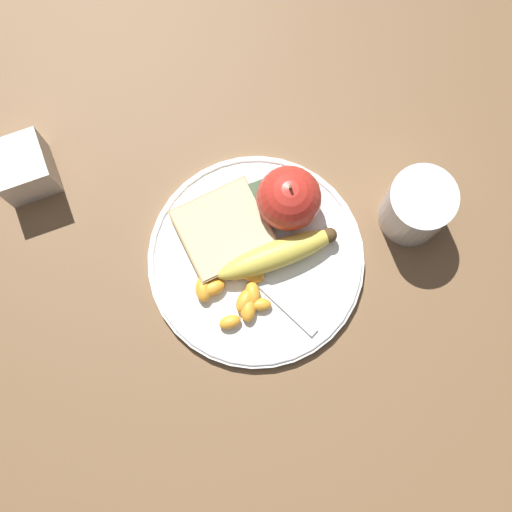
{
  "coord_description": "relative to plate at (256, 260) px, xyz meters",
  "views": [
    {
      "loc": [
        0.06,
        0.17,
        0.9
      ],
      "look_at": [
        0.0,
        0.0,
        0.03
      ],
      "focal_mm": 50.0,
      "sensor_mm": 36.0,
      "label": 1
    }
  ],
  "objects": [
    {
      "name": "plate",
      "position": [
        0.0,
        0.0,
        0.0
      ],
      "size": [
        0.28,
        0.28,
        0.01
      ],
      "color": "white",
      "rests_on": "ground_plane"
    },
    {
      "name": "banana",
      "position": [
        -0.03,
        0.01,
        0.02
      ],
      "size": [
        0.16,
        0.04,
        0.04
      ],
      "color": "#E0CC4C",
      "rests_on": "plate"
    },
    {
      "name": "orange_segment_2",
      "position": [
        0.01,
        0.02,
        0.01
      ],
      "size": [
        0.04,
        0.03,
        0.02
      ],
      "color": "#F9A32D",
      "rests_on": "plate"
    },
    {
      "name": "condiment_caddy",
      "position": [
        0.24,
        -0.21,
        0.03
      ],
      "size": [
        0.07,
        0.07,
        0.07
      ],
      "color": "silver",
      "rests_on": "ground_plane"
    },
    {
      "name": "juice_glass",
      "position": [
        -0.21,
        0.01,
        0.03
      ],
      "size": [
        0.08,
        0.08,
        0.09
      ],
      "color": "silver",
      "rests_on": "ground_plane"
    },
    {
      "name": "orange_segment_5",
      "position": [
        0.03,
        0.06,
        0.01
      ],
      "size": [
        0.03,
        0.04,
        0.02
      ],
      "color": "#F9A32D",
      "rests_on": "plate"
    },
    {
      "name": "ground_plane",
      "position": [
        0.0,
        0.0,
        -0.01
      ],
      "size": [
        3.0,
        3.0,
        0.0
      ],
      "primitive_type": "plane",
      "color": "brown"
    },
    {
      "name": "orange_segment_8",
      "position": [
        0.03,
        0.05,
        0.01
      ],
      "size": [
        0.04,
        0.04,
        0.02
      ],
      "color": "#F9A32D",
      "rests_on": "plate"
    },
    {
      "name": "bread_slice",
      "position": [
        0.03,
        -0.05,
        0.02
      ],
      "size": [
        0.12,
        0.11,
        0.02
      ],
      "color": "#AB8751",
      "rests_on": "plate"
    },
    {
      "name": "fork",
      "position": [
        0.01,
        0.02,
        0.01
      ],
      "size": [
        0.1,
        0.17,
        0.0
      ],
      "rotation": [
        0.0,
        0.0,
        11.45
      ],
      "color": "silver",
      "rests_on": "plate"
    },
    {
      "name": "apple",
      "position": [
        -0.06,
        -0.05,
        0.04
      ],
      "size": [
        0.08,
        0.08,
        0.09
      ],
      "color": "red",
      "rests_on": "plate"
    },
    {
      "name": "orange_segment_0",
      "position": [
        0.02,
        0.04,
        0.01
      ],
      "size": [
        0.03,
        0.04,
        0.02
      ],
      "color": "#F9A32D",
      "rests_on": "plate"
    },
    {
      "name": "orange_segment_1",
      "position": [
        0.06,
        0.07,
        0.01
      ],
      "size": [
        0.03,
        0.02,
        0.02
      ],
      "color": "#F9A32D",
      "rests_on": "plate"
    },
    {
      "name": "orange_segment_3",
      "position": [
        0.02,
        0.06,
        0.01
      ],
      "size": [
        0.03,
        0.02,
        0.02
      ],
      "color": "#F9A32D",
      "rests_on": "plate"
    },
    {
      "name": "jam_packet",
      "position": [
        -0.02,
        -0.07,
        0.01
      ],
      "size": [
        0.05,
        0.04,
        0.02
      ],
      "color": "silver",
      "rests_on": "plate"
    },
    {
      "name": "orange_segment_6",
      "position": [
        0.06,
        0.02,
        0.01
      ],
      "size": [
        0.03,
        0.02,
        0.02
      ],
      "color": "#F9A32D",
      "rests_on": "plate"
    },
    {
      "name": "orange_segment_7",
      "position": [
        0.03,
        0.01,
        0.01
      ],
      "size": [
        0.03,
        0.02,
        0.01
      ],
      "color": "#F9A32D",
      "rests_on": "plate"
    },
    {
      "name": "orange_segment_4",
      "position": [
        0.08,
        0.01,
        0.01
      ],
      "size": [
        0.03,
        0.04,
        0.02
      ],
      "color": "#F9A32D",
      "rests_on": "plate"
    }
  ]
}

